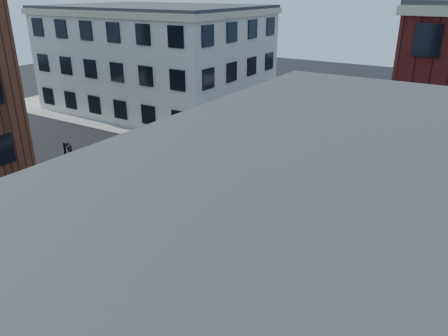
% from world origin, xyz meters
% --- Properties ---
extents(ground, '(120.00, 120.00, 0.00)m').
position_xyz_m(ground, '(0.00, 0.00, 0.00)').
color(ground, black).
rests_on(ground, ground).
extents(sidewalk_nw, '(30.00, 30.00, 0.15)m').
position_xyz_m(sidewalk_nw, '(-21.00, 21.00, 0.07)').
color(sidewalk_nw, gray).
rests_on(sidewalk_nw, ground).
extents(building_nw, '(22.00, 16.00, 11.00)m').
position_xyz_m(building_nw, '(-19.00, 16.00, 5.50)').
color(building_nw, beige).
rests_on(building_nw, ground).
extents(tree_near, '(2.69, 2.69, 4.49)m').
position_xyz_m(tree_near, '(7.56, 9.98, 3.16)').
color(tree_near, black).
rests_on(tree_near, ground).
extents(tree_far, '(2.43, 2.43, 4.07)m').
position_xyz_m(tree_far, '(7.56, 15.98, 2.87)').
color(tree_far, black).
rests_on(tree_far, ground).
extents(signal_pole, '(1.29, 1.24, 4.60)m').
position_xyz_m(signal_pole, '(-6.72, -6.68, 2.86)').
color(signal_pole, black).
rests_on(signal_pole, ground).
extents(traffic_cone, '(0.48, 0.48, 0.68)m').
position_xyz_m(traffic_cone, '(-5.70, -5.70, 0.33)').
color(traffic_cone, '#CA5008').
rests_on(traffic_cone, ground).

